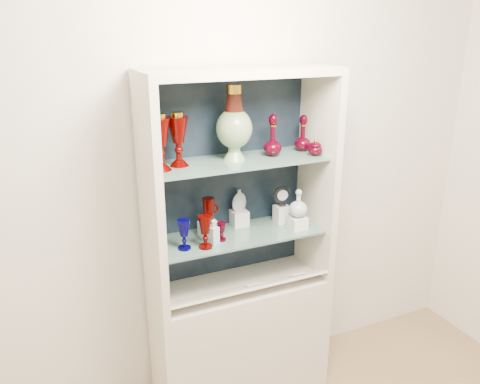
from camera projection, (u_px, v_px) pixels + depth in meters
name	position (u px, v px, depth m)	size (l,w,h in m)	color
wall_back	(224.00, 164.00, 2.64)	(3.50, 0.02, 2.80)	silver
cabinet_base	(240.00, 339.00, 2.78)	(1.00, 0.40, 0.75)	beige
cabinet_back_panel	(226.00, 178.00, 2.63)	(0.98, 0.02, 1.15)	black
cabinet_side_left	(150.00, 200.00, 2.28)	(0.04, 0.40, 1.15)	beige
cabinet_side_right	(317.00, 177.00, 2.65)	(0.04, 0.40, 1.15)	beige
cabinet_top_cap	(240.00, 72.00, 2.28)	(1.00, 0.40, 0.04)	beige
shelf_lower	(239.00, 235.00, 2.58)	(0.92, 0.34, 0.01)	slate
shelf_upper	(238.00, 161.00, 2.44)	(0.92, 0.34, 0.01)	slate
label_ledge	(248.00, 288.00, 2.55)	(0.92, 0.18, 0.01)	beige
label_card_0	(297.00, 274.00, 2.67)	(0.10, 0.07, 0.00)	white
label_card_1	(254.00, 284.00, 2.56)	(0.10, 0.07, 0.00)	white
pedestal_lamp_left	(160.00, 142.00, 2.22)	(0.11, 0.11, 0.27)	#3F0200
pedestal_lamp_right	(178.00, 139.00, 2.30)	(0.10, 0.10, 0.27)	#3F0200
enamel_urn	(234.00, 123.00, 2.38)	(0.19, 0.19, 0.39)	#074723
ruby_decanter_a	(273.00, 133.00, 2.48)	(0.10, 0.10, 0.25)	#3B000D
ruby_decanter_b	(303.00, 132.00, 2.59)	(0.09, 0.09, 0.22)	#3B000D
lidded_bowl	(315.00, 147.00, 2.52)	(0.08, 0.08, 0.09)	#3B000D
cobalt_goblet	(184.00, 235.00, 2.37)	(0.07, 0.07, 0.16)	#030041
ruby_goblet_tall	(205.00, 232.00, 2.39)	(0.07, 0.07, 0.17)	#3F0200
ruby_goblet_small	(221.00, 232.00, 2.48)	(0.05, 0.05, 0.10)	#3B000D
riser_ruby_pitcher	(209.00, 230.00, 2.53)	(0.10, 0.10, 0.08)	silver
ruby_pitcher	(209.00, 211.00, 2.49)	(0.11, 0.07, 0.14)	#3F0200
clear_square_bottle	(213.00, 232.00, 2.44)	(0.05, 0.05, 0.13)	#A0B5BA
riser_flat_flask	(239.00, 218.00, 2.68)	(0.09, 0.09, 0.09)	silver
flat_flask	(239.00, 200.00, 2.64)	(0.09, 0.04, 0.13)	#ABB3C0
riser_clear_round_decanter	(298.00, 223.00, 2.64)	(0.09, 0.09, 0.07)	silver
clear_round_decanter	(298.00, 204.00, 2.60)	(0.10, 0.10, 0.16)	#A0B5BA
riser_cameo_medallion	(282.00, 214.00, 2.72)	(0.08, 0.08, 0.10)	silver
cameo_medallion	(282.00, 196.00, 2.68)	(0.10, 0.04, 0.12)	black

